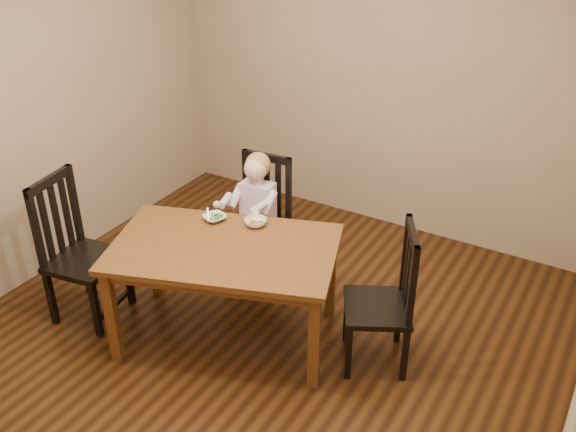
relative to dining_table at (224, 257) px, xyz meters
The scene contains 9 objects.
room 0.73m from the dining_table, 22.31° to the left, with size 4.01×4.01×2.71m.
dining_table is the anchor object (origin of this frame).
chair_child 0.84m from the dining_table, 106.19° to the left, with size 0.47×0.45×1.00m.
chair_left 1.11m from the dining_table, 163.68° to the right, with size 0.52×0.54×1.09m.
chair_right 1.09m from the dining_table, 17.08° to the left, with size 0.57×0.58×1.01m.
toddler 0.77m from the dining_table, 106.90° to the left, with size 0.34×0.42×0.58m, color silver, non-canonical shape.
bowl_peas 0.37m from the dining_table, 135.73° to the left, with size 0.15×0.15×0.04m, color silver.
bowl_veg 0.36m from the dining_table, 84.93° to the left, with size 0.16×0.16×0.05m, color silver.
fork 0.38m from the dining_table, 142.82° to the left, with size 0.08×0.10×0.05m.
Camera 1 is at (1.97, -2.96, 2.97)m, focal length 40.00 mm.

